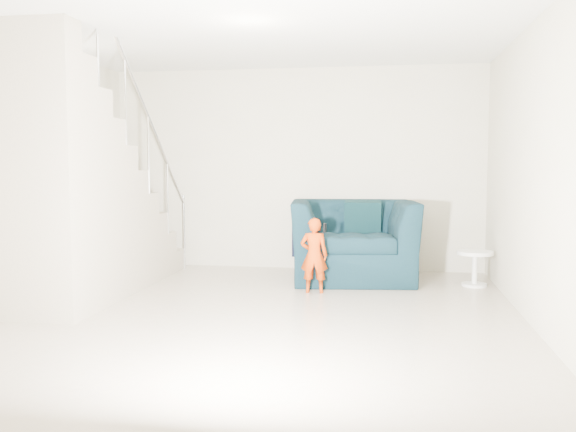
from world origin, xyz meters
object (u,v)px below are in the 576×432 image
object	(u,v)px
armchair	(353,240)
toddler	(314,255)
side_table	(475,262)
staircase	(77,209)

from	to	relation	value
armchair	toddler	distance (m)	0.95
toddler	side_table	distance (m)	1.93
armchair	staircase	size ratio (longest dim) A/B	0.41
armchair	side_table	xyz separation A→B (m)	(1.43, -0.20, -0.21)
toddler	staircase	size ratio (longest dim) A/B	0.23
armchair	side_table	distance (m)	1.46
side_table	armchair	bearing A→B (deg)	172.07
side_table	staircase	size ratio (longest dim) A/B	0.11
armchair	staircase	world-z (taller)	staircase
toddler	side_table	size ratio (longest dim) A/B	2.02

